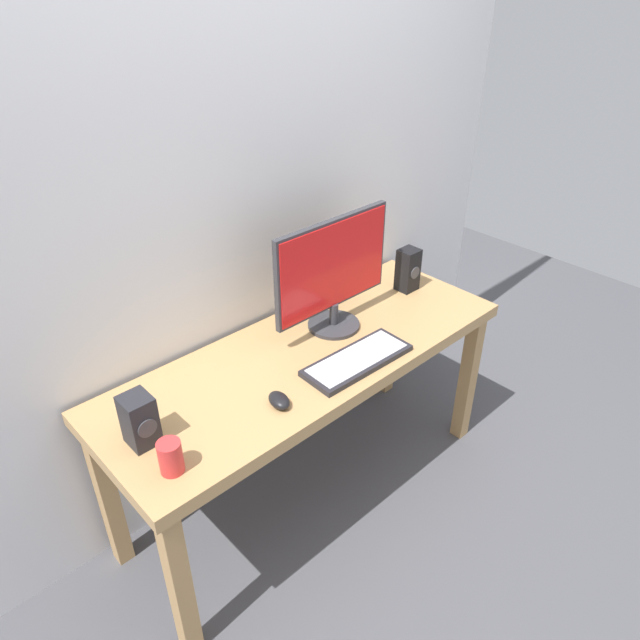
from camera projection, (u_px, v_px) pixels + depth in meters
ground_plane at (310, 487)px, 2.66m from camera, size 6.00×6.00×0.00m
wall_back at (241, 139)px, 2.08m from camera, size 2.97×0.04×3.00m
desk at (309, 371)px, 2.31m from camera, size 1.69×0.61×0.75m
monitor at (333, 272)px, 2.29m from camera, size 0.57×0.21×0.47m
keyboard_primary at (357, 360)px, 2.20m from camera, size 0.44×0.18×0.02m
mouse at (279, 400)px, 1.99m from camera, size 0.08×0.11×0.04m
speaker_right at (408, 270)px, 2.63m from camera, size 0.09×0.08×0.20m
speaker_left at (139, 420)px, 1.80m from camera, size 0.09×0.10×0.18m
coffee_mug at (171, 457)px, 1.72m from camera, size 0.07×0.07×0.11m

